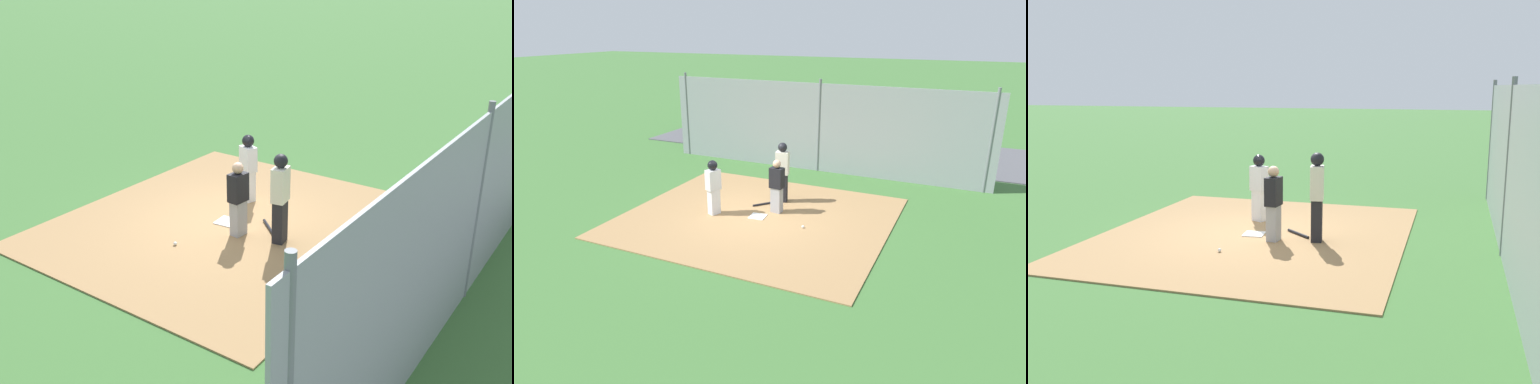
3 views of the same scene
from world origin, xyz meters
The scene contains 9 objects.
ground_plane centered at (0.00, 0.00, 0.00)m, with size 140.00×140.00×0.00m, color #3D6B33.
dirt_infield centered at (0.00, 0.00, 0.01)m, with size 7.20×6.40×0.03m, color #9E774C.
home_plate centered at (0.00, 0.00, 0.04)m, with size 0.44×0.44×0.02m, color white.
catcher centered at (-0.34, -0.55, 0.83)m, with size 0.40×0.29×1.56m.
umpire centered at (-0.13, -1.41, 1.01)m, with size 0.42×0.32×1.84m.
runner centered at (1.23, 0.31, 0.92)m, with size 0.39×0.45×1.58m.
baseball_bat centered at (0.23, -0.92, 0.06)m, with size 0.06×0.06×0.76m, color black.
baseball centered at (-1.44, 0.19, 0.07)m, with size 0.07×0.07×0.07m, color white.
backstop_fence centered at (0.00, -5.02, 1.60)m, with size 12.00×0.10×3.35m.
Camera 3 is at (-11.10, -4.05, 3.17)m, focal length 39.63 mm.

